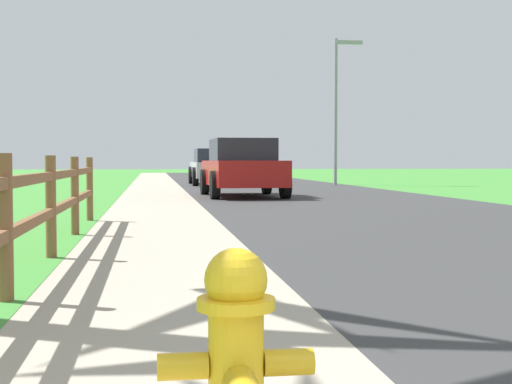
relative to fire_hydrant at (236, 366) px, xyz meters
name	(u,v)px	position (x,y,z in m)	size (l,w,h in m)	color
ground_plane	(184,190)	(0.84, 23.15, -0.39)	(120.00, 120.00, 0.00)	#408C34
road_asphalt	(274,187)	(4.34, 25.15, -0.39)	(7.00, 66.00, 0.01)	#363636
curb_concrete	(100,188)	(-2.16, 25.15, -0.39)	(6.00, 66.00, 0.01)	#AA9E8B
grass_verge	(58,188)	(-3.66, 25.15, -0.38)	(5.00, 66.00, 0.00)	#408C34
fire_hydrant	(236,366)	(0.00, 0.00, 0.00)	(0.48, 0.40, 0.75)	yellow
rail_fence	(32,206)	(-1.30, 4.40, 0.23)	(0.11, 11.98, 1.07)	brown
parked_suv_red	(243,167)	(2.28, 18.28, 0.43)	(2.20, 4.48, 1.63)	maroon
parked_car_silver	(216,166)	(2.39, 28.40, 0.39)	(2.13, 4.73, 1.51)	#B7BABF
street_lamp	(338,98)	(7.33, 27.03, 3.21)	(1.17, 0.20, 6.01)	gray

